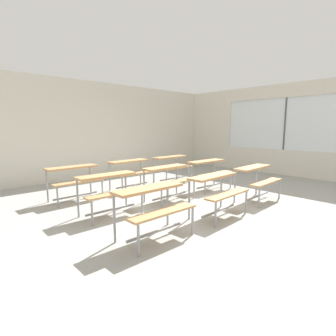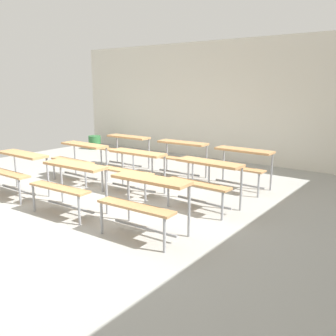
{
  "view_description": "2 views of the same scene",
  "coord_description": "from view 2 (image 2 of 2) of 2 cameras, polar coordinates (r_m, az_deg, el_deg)",
  "views": [
    {
      "loc": [
        -3.8,
        -3.3,
        1.6
      ],
      "look_at": [
        -0.0,
        0.8,
        0.72
      ],
      "focal_mm": 28.0,
      "sensor_mm": 36.0,
      "label": 1
    },
    {
      "loc": [
        4.34,
        -3.93,
        1.92
      ],
      "look_at": [
        0.4,
        1.36,
        0.41
      ],
      "focal_mm": 39.06,
      "sensor_mm": 36.0,
      "label": 2
    }
  ],
  "objects": [
    {
      "name": "ground",
      "position": [
        6.17,
        -10.6,
        -5.69
      ],
      "size": [
        10.0,
        9.0,
        0.05
      ],
      "primitive_type": "cube",
      "color": "#9E9E99"
    },
    {
      "name": "wall_back",
      "position": [
        9.49,
        9.61,
        10.2
      ],
      "size": [
        10.0,
        0.12,
        3.0
      ],
      "primitive_type": "cube",
      "color": "silver",
      "rests_on": "ground"
    },
    {
      "name": "desk_bench_r0c0",
      "position": [
        6.9,
        -22.43,
        0.59
      ],
      "size": [
        1.1,
        0.59,
        0.74
      ],
      "rotation": [
        0.0,
        0.0,
        0.0
      ],
      "color": "tan",
      "rests_on": "ground"
    },
    {
      "name": "desk_bench_r0c1",
      "position": [
        5.69,
        -15.06,
        -1.32
      ],
      "size": [
        1.13,
        0.64,
        0.74
      ],
      "rotation": [
        0.0,
        0.0,
        0.05
      ],
      "color": "tan",
      "rests_on": "ground"
    },
    {
      "name": "desk_bench_r0c2",
      "position": [
        4.69,
        -3.51,
        -3.93
      ],
      "size": [
        1.12,
        0.64,
        0.74
      ],
      "rotation": [
        0.0,
        0.0,
        0.04
      ],
      "color": "tan",
      "rests_on": "ground"
    },
    {
      "name": "desk_bench_r1c0",
      "position": [
        7.6,
        -13.53,
        2.27
      ],
      "size": [
        1.11,
        0.61,
        0.74
      ],
      "rotation": [
        0.0,
        0.0,
        -0.02
      ],
      "color": "tan",
      "rests_on": "ground"
    },
    {
      "name": "desk_bench_r1c1",
      "position": [
        6.55,
        -5.37,
        0.9
      ],
      "size": [
        1.11,
        0.62,
        0.74
      ],
      "rotation": [
        0.0,
        0.0,
        0.02
      ],
      "color": "tan",
      "rests_on": "ground"
    },
    {
      "name": "desk_bench_r1c2",
      "position": [
        5.72,
        5.83,
        -0.86
      ],
      "size": [
        1.12,
        0.63,
        0.74
      ],
      "rotation": [
        0.0,
        0.0,
        -0.04
      ],
      "color": "tan",
      "rests_on": "ground"
    },
    {
      "name": "desk_bench_r2c0",
      "position": [
        8.58,
        -6.68,
        3.73
      ],
      "size": [
        1.11,
        0.61,
        0.74
      ],
      "rotation": [
        0.0,
        0.0,
        0.02
      ],
      "color": "tan",
      "rests_on": "ground"
    },
    {
      "name": "desk_bench_r2c1",
      "position": [
        7.65,
        1.84,
        2.69
      ],
      "size": [
        1.12,
        0.63,
        0.74
      ],
      "rotation": [
        0.0,
        0.0,
        0.04
      ],
      "color": "tan",
      "rests_on": "ground"
    },
    {
      "name": "desk_bench_r2c2",
      "position": [
        6.9,
        11.32,
        1.33
      ],
      "size": [
        1.11,
        0.61,
        0.74
      ],
      "rotation": [
        0.0,
        0.0,
        -0.02
      ],
      "color": "tan",
      "rests_on": "ground"
    },
    {
      "name": "trash_bin",
      "position": [
        11.36,
        -11.37,
        3.95
      ],
      "size": [
        0.37,
        0.37,
        0.4
      ],
      "primitive_type": "cylinder",
      "color": "#2D6B38",
      "rests_on": "ground"
    }
  ]
}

